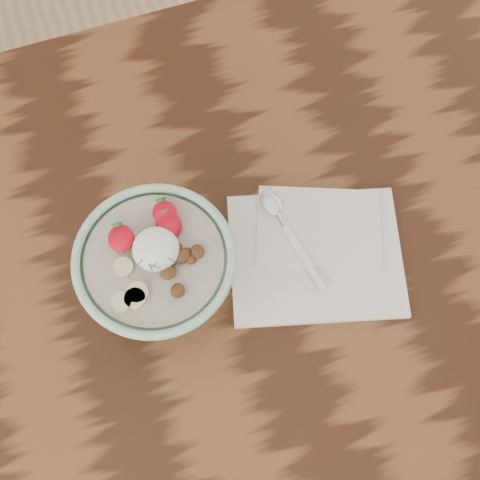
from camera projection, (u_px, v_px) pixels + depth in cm
name	position (u px, v px, depth cm)	size (l,w,h in cm)	color
table	(115.00, 328.00, 96.58)	(160.00, 90.00, 75.00)	#33180C
breakfast_bowl	(158.00, 269.00, 82.98)	(19.72, 19.72, 13.25)	#98CDAA
napkin	(316.00, 250.00, 90.42)	(27.07, 23.93, 1.42)	white
spoon	(279.00, 216.00, 90.90)	(4.58, 16.10, 0.84)	silver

